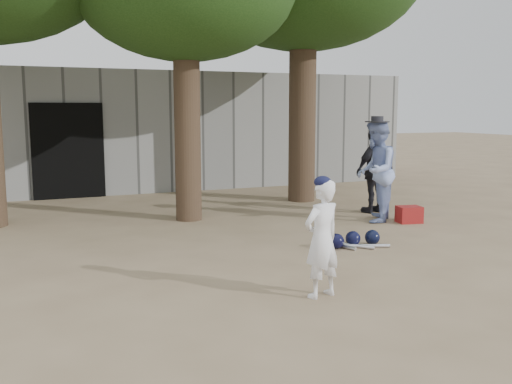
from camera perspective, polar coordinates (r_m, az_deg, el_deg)
name	(u,v)px	position (r m, az deg, el deg)	size (l,w,h in m)	color
ground	(242,287)	(6.73, -1.37, -9.46)	(70.00, 70.00, 0.00)	#937C5E
boy_player	(322,239)	(6.26, 6.60, -4.67)	(0.48, 0.31, 1.31)	white
spectator_blue	(376,171)	(10.62, 11.88, 2.04)	(0.90, 0.70, 1.86)	#879AD0
spectator_dark	(375,171)	(11.57, 11.80, 2.08)	(0.98, 0.41, 1.67)	black
red_bag	(409,214)	(10.76, 15.06, -2.18)	(0.42, 0.32, 0.30)	maroon
back_building	(104,129)	(16.47, -14.94, 6.07)	(16.00, 5.24, 3.00)	gray
helmet_row	(354,239)	(8.73, 9.78, -4.65)	(0.87, 0.28, 0.23)	black
bat_pile	(351,245)	(8.70, 9.49, -5.28)	(0.85, 0.77, 0.06)	silver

